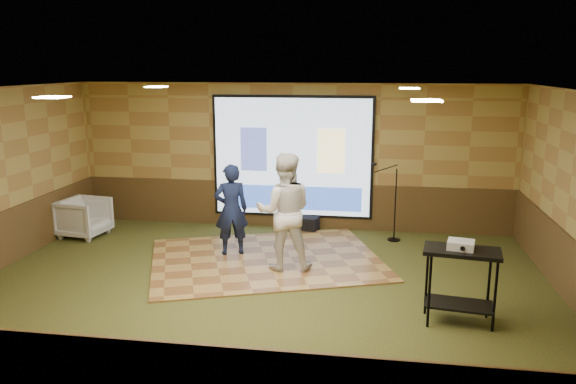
# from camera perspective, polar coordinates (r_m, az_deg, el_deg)

# --- Properties ---
(ground) EXTENTS (9.00, 9.00, 0.00)m
(ground) POSITION_cam_1_polar(r_m,az_deg,el_deg) (8.67, -2.94, -9.96)
(ground) COLOR #2B3A1A
(ground) RESTS_ON ground
(room_shell) EXTENTS (9.04, 7.04, 3.02)m
(room_shell) POSITION_cam_1_polar(r_m,az_deg,el_deg) (8.09, -3.11, 3.85)
(room_shell) COLOR #A78D45
(room_shell) RESTS_ON ground
(wainscot_back) EXTENTS (9.00, 0.04, 0.95)m
(wainscot_back) POSITION_cam_1_polar(r_m,az_deg,el_deg) (11.78, 0.45, -1.33)
(wainscot_back) COLOR #50361A
(wainscot_back) RESTS_ON ground
(wainscot_right) EXTENTS (0.04, 7.00, 0.95)m
(wainscot_right) POSITION_cam_1_polar(r_m,az_deg,el_deg) (8.80, 27.23, -7.75)
(wainscot_right) COLOR #50361A
(wainscot_right) RESTS_ON ground
(projector_screen) EXTENTS (3.32, 0.06, 2.52)m
(projector_screen) POSITION_cam_1_polar(r_m,az_deg,el_deg) (11.53, 0.43, 3.44)
(projector_screen) COLOR black
(projector_screen) RESTS_ON room_shell
(downlight_nw) EXTENTS (0.32, 0.32, 0.02)m
(downlight_nw) POSITION_cam_1_polar(r_m,az_deg,el_deg) (10.37, -13.25, 10.36)
(downlight_nw) COLOR #FFEFBF
(downlight_nw) RESTS_ON room_shell
(downlight_ne) EXTENTS (0.32, 0.32, 0.02)m
(downlight_ne) POSITION_cam_1_polar(r_m,az_deg,el_deg) (9.65, 12.23, 10.25)
(downlight_ne) COLOR #FFEFBF
(downlight_ne) RESTS_ON room_shell
(downlight_sw) EXTENTS (0.32, 0.32, 0.02)m
(downlight_sw) POSITION_cam_1_polar(r_m,az_deg,el_deg) (7.41, -22.82, 8.88)
(downlight_sw) COLOR #FFEFBF
(downlight_sw) RESTS_ON room_shell
(downlight_se) EXTENTS (0.32, 0.32, 0.02)m
(downlight_se) POSITION_cam_1_polar(r_m,az_deg,el_deg) (6.36, 13.90, 9.00)
(downlight_se) COLOR #FFEFBF
(downlight_se) RESTS_ON room_shell
(dance_floor) EXTENTS (4.70, 4.15, 0.03)m
(dance_floor) POSITION_cam_1_polar(r_m,az_deg,el_deg) (9.93, -2.23, -6.84)
(dance_floor) COLOR #A47B3C
(dance_floor) RESTS_ON ground
(player_left) EXTENTS (0.70, 0.58, 1.64)m
(player_left) POSITION_cam_1_polar(r_m,az_deg,el_deg) (9.99, -5.79, -1.78)
(player_left) COLOR #121A3A
(player_left) RESTS_ON dance_floor
(player_right) EXTENTS (1.05, 0.88, 1.95)m
(player_right) POSITION_cam_1_polar(r_m,az_deg,el_deg) (9.20, -0.37, -2.00)
(player_right) COLOR silver
(player_right) RESTS_ON dance_floor
(av_table) EXTENTS (0.97, 0.51, 1.02)m
(av_table) POSITION_cam_1_polar(r_m,az_deg,el_deg) (7.73, 17.16, -7.66)
(av_table) COLOR black
(av_table) RESTS_ON ground
(projector) EXTENTS (0.38, 0.34, 0.11)m
(projector) POSITION_cam_1_polar(r_m,az_deg,el_deg) (7.63, 17.15, -5.15)
(projector) COLOR silver
(projector) RESTS_ON av_table
(mic_stand) EXTENTS (0.60, 0.25, 1.53)m
(mic_stand) POSITION_cam_1_polar(r_m,az_deg,el_deg) (11.07, 10.51, -2.38)
(mic_stand) COLOR black
(mic_stand) RESTS_ON ground
(banquet_chair) EXTENTS (0.96, 0.94, 0.77)m
(banquet_chair) POSITION_cam_1_polar(r_m,az_deg,el_deg) (11.87, -20.00, -2.45)
(banquet_chair) COLOR gray
(banquet_chair) RESTS_ON ground
(duffel_bag) EXTENTS (0.52, 0.40, 0.29)m
(duffel_bag) POSITION_cam_1_polar(r_m,az_deg,el_deg) (11.60, 1.90, -3.25)
(duffel_bag) COLOR black
(duffel_bag) RESTS_ON ground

